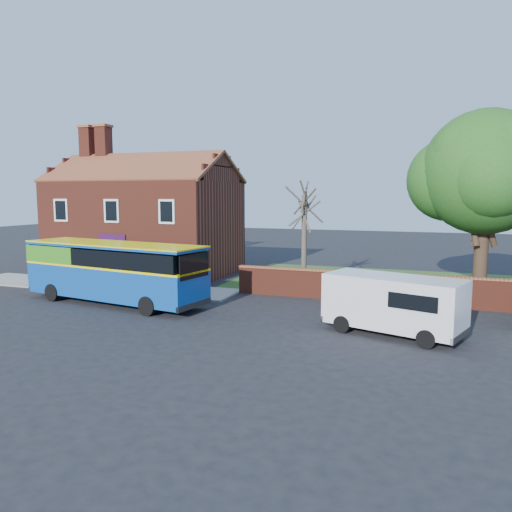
% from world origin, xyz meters
% --- Properties ---
extents(ground, '(120.00, 120.00, 0.00)m').
position_xyz_m(ground, '(0.00, 0.00, 0.00)').
color(ground, black).
rests_on(ground, ground).
extents(pavement, '(18.00, 3.50, 0.12)m').
position_xyz_m(pavement, '(-7.00, 5.75, 0.06)').
color(pavement, gray).
rests_on(pavement, ground).
extents(kerb, '(18.00, 0.15, 0.14)m').
position_xyz_m(kerb, '(-7.00, 4.00, 0.07)').
color(kerb, slate).
rests_on(kerb, ground).
extents(grass_strip, '(26.00, 12.00, 0.04)m').
position_xyz_m(grass_strip, '(13.00, 13.00, 0.02)').
color(grass_strip, '#426B28').
rests_on(grass_strip, ground).
extents(shop_building, '(12.30, 8.13, 10.50)m').
position_xyz_m(shop_building, '(-7.02, 11.50, 3.41)').
color(shop_building, maroon).
rests_on(shop_building, ground).
extents(boundary_wall, '(22.00, 0.38, 1.60)m').
position_xyz_m(boundary_wall, '(13.00, 7.00, 0.81)').
color(boundary_wall, maroon).
rests_on(boundary_wall, ground).
extents(bus, '(10.65, 4.30, 3.16)m').
position_xyz_m(bus, '(-3.41, 2.19, 1.79)').
color(bus, '#0D4295').
rests_on(bus, ground).
extents(van_near, '(5.82, 3.75, 2.38)m').
position_xyz_m(van_near, '(11.04, 1.04, 1.33)').
color(van_near, silver).
rests_on(van_near, ground).
extents(large_tree, '(8.25, 6.52, 10.06)m').
position_xyz_m(large_tree, '(14.89, 9.73, 6.58)').
color(large_tree, black).
rests_on(large_tree, ground).
extents(bare_tree, '(2.30, 2.74, 6.14)m').
position_xyz_m(bare_tree, '(5.08, 9.71, 3.15)').
color(bare_tree, '#4C4238').
rests_on(bare_tree, ground).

